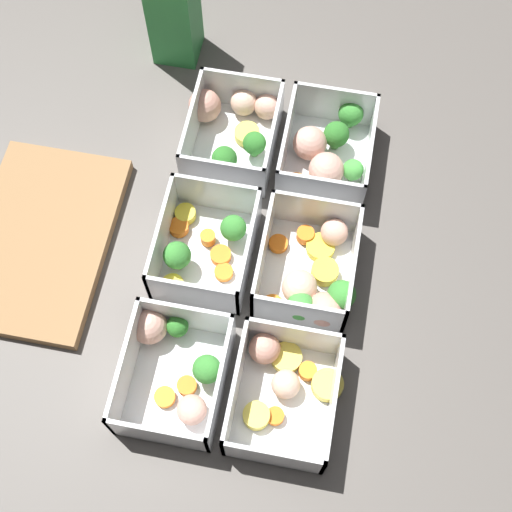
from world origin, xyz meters
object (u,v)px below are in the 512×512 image
at_px(container_near_left, 283,387).
at_px(container_near_center, 313,276).
at_px(juice_carton, 173,5).
at_px(container_far_center, 204,246).
at_px(container_far_left, 174,367).
at_px(container_far_right, 233,127).
at_px(container_near_right, 327,150).

distance_m(container_near_left, container_near_center, 0.15).
bearing_deg(container_near_center, juice_carton, 36.84).
bearing_deg(container_near_center, container_far_center, 83.88).
xyz_separation_m(container_far_left, juice_carton, (0.51, 0.12, 0.07)).
xyz_separation_m(container_far_right, juice_carton, (0.14, 0.12, 0.07)).
relative_size(container_near_center, container_far_left, 1.08).
xyz_separation_m(container_near_center, container_far_left, (-0.15, 0.15, 0.00)).
xyz_separation_m(container_near_right, juice_carton, (0.16, 0.25, 0.07)).
height_order(container_near_center, container_far_right, same).
bearing_deg(container_far_center, container_far_left, -179.93).
bearing_deg(container_far_left, container_near_left, -89.47).
distance_m(container_far_left, container_far_right, 0.36).
bearing_deg(juice_carton, container_far_left, -167.04).
xyz_separation_m(container_near_left, container_far_center, (0.17, 0.14, 0.00)).
distance_m(container_near_center, container_near_right, 0.19).
bearing_deg(container_near_center, container_far_left, 135.84).
xyz_separation_m(container_near_right, container_far_right, (0.02, 0.14, -0.00)).
height_order(container_far_left, container_far_center, same).
bearing_deg(container_far_right, container_near_left, -159.45).
height_order(container_near_right, container_far_right, same).
height_order(container_near_center, container_far_left, same).
relative_size(container_near_left, container_near_center, 0.95).
relative_size(container_near_center, container_far_right, 1.02).
relative_size(container_near_left, container_far_right, 0.97).
distance_m(container_near_left, container_far_left, 0.13).
xyz_separation_m(container_far_left, container_far_center, (0.17, 0.00, -0.00)).
relative_size(container_far_left, container_far_right, 0.94).
xyz_separation_m(container_near_right, container_far_center, (-0.18, 0.14, -0.00)).
height_order(container_far_right, juice_carton, juice_carton).
bearing_deg(container_near_left, container_far_right, 20.55).
xyz_separation_m(container_near_left, container_near_center, (0.15, -0.01, 0.00)).
height_order(container_far_left, container_far_right, same).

